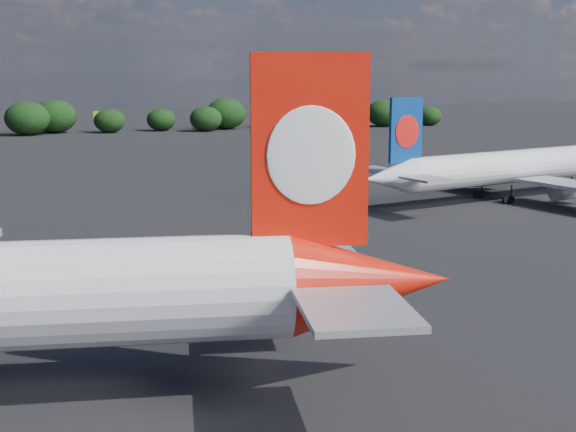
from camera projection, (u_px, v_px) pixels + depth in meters
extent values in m
plane|color=black|center=(47.00, 217.00, 93.19)|extent=(500.00, 500.00, 0.00)
cone|color=red|center=(370.00, 282.00, 43.83)|extent=(9.69, 6.73, 5.66)
cube|color=red|center=(310.00, 151.00, 42.01)|extent=(6.25, 1.33, 10.19)
ellipsoid|color=white|center=(311.00, 156.00, 41.72)|extent=(4.75, 0.81, 5.21)
ellipsoid|color=white|center=(309.00, 154.00, 42.38)|extent=(4.75, 0.81, 5.21)
cube|color=#9A9CA1|center=(356.00, 310.00, 37.37)|extent=(5.89, 7.37, 0.34)
cube|color=#9A9CA1|center=(310.00, 250.00, 49.48)|extent=(5.89, 7.37, 0.34)
cylinder|color=white|center=(507.00, 167.00, 104.50)|extent=(32.52, 13.16, 4.29)
cone|color=white|center=(388.00, 178.00, 94.39)|extent=(7.79, 6.02, 4.29)
cube|color=navy|center=(406.00, 130.00, 94.69)|extent=(4.65, 1.72, 7.72)
ellipsoid|color=red|center=(407.00, 132.00, 94.50)|extent=(3.51, 1.16, 3.95)
ellipsoid|color=red|center=(404.00, 131.00, 94.94)|extent=(3.51, 1.16, 3.95)
cube|color=#9A9CA1|center=(425.00, 179.00, 91.25)|extent=(5.14, 6.02, 0.26)
cube|color=#9A9CA1|center=(375.00, 170.00, 99.16)|extent=(5.14, 6.02, 0.26)
cube|color=#9A9CA1|center=(457.00, 167.00, 114.99)|extent=(10.11, 18.04, 0.47)
cylinder|color=#9A9CA1|center=(566.00, 191.00, 100.96)|extent=(4.76, 3.42, 2.32)
cube|color=#9A9CA1|center=(566.00, 186.00, 100.85)|extent=(1.89, 0.77, 1.03)
cylinder|color=#9A9CA1|center=(487.00, 178.00, 112.48)|extent=(4.76, 3.42, 2.32)
cube|color=#9A9CA1|center=(487.00, 174.00, 112.37)|extent=(1.89, 0.77, 1.03)
cylinder|color=black|center=(511.00, 193.00, 102.02)|extent=(0.30, 0.30, 2.15)
cylinder|color=black|center=(511.00, 200.00, 102.17)|extent=(1.01, 0.63, 0.94)
cylinder|color=black|center=(506.00, 200.00, 101.68)|extent=(1.01, 0.63, 0.94)
cylinder|color=black|center=(482.00, 188.00, 106.34)|extent=(0.30, 0.30, 2.15)
cylinder|color=black|center=(482.00, 194.00, 106.49)|extent=(1.01, 0.63, 0.94)
cylinder|color=black|center=(477.00, 195.00, 106.00)|extent=(1.01, 0.63, 0.94)
cylinder|color=black|center=(572.00, 183.00, 111.66)|extent=(0.25, 0.25, 2.15)
cylinder|color=black|center=(571.00, 189.00, 111.82)|extent=(0.83, 0.50, 0.77)
cube|color=yellow|center=(103.00, 117.00, 211.19)|extent=(5.00, 0.30, 3.00)
cylinder|color=#95979D|center=(103.00, 127.00, 211.70)|extent=(0.30, 0.30, 2.50)
ellipsoid|color=black|center=(27.00, 118.00, 200.83)|extent=(11.09, 9.38, 8.53)
ellipsoid|color=black|center=(54.00, 116.00, 207.77)|extent=(11.33, 9.59, 8.72)
ellipsoid|color=black|center=(110.00, 121.00, 209.02)|extent=(8.10, 6.86, 6.23)
ellipsoid|color=black|center=(161.00, 120.00, 215.12)|extent=(7.77, 6.58, 5.98)
ellipsoid|color=black|center=(206.00, 119.00, 213.38)|extent=(8.66, 7.32, 6.66)
ellipsoid|color=black|center=(226.00, 114.00, 220.30)|extent=(11.12, 9.41, 8.55)
ellipsoid|color=black|center=(273.00, 116.00, 224.94)|extent=(8.50, 7.19, 6.54)
ellipsoid|color=black|center=(322.00, 117.00, 227.33)|extent=(7.92, 6.71, 6.10)
ellipsoid|color=black|center=(351.00, 117.00, 228.04)|extent=(7.39, 6.26, 5.69)
ellipsoid|color=black|center=(384.00, 113.00, 230.13)|extent=(10.09, 8.54, 7.76)
ellipsoid|color=black|center=(430.00, 116.00, 233.96)|extent=(7.16, 6.05, 5.50)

